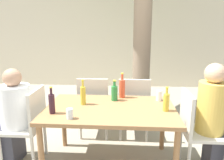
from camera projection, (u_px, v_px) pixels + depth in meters
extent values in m
cube|color=beige|center=(120.00, 36.00, 5.89)|extent=(10.00, 0.08, 2.80)
cylinder|color=#7A6651|center=(142.00, 43.00, 3.63)|extent=(0.30, 0.30, 2.73)
cube|color=#996B42|center=(110.00, 109.00, 2.47)|extent=(1.46, 0.93, 0.04)
cylinder|color=#996B42|center=(41.00, 156.00, 2.21)|extent=(0.06, 0.06, 0.69)
cylinder|color=#996B42|center=(64.00, 122.00, 2.99)|extent=(0.06, 0.06, 0.69)
cylinder|color=#996B42|center=(163.00, 125.00, 2.90)|extent=(0.06, 0.06, 0.69)
cube|color=beige|center=(22.00, 127.00, 2.60)|extent=(0.44, 0.44, 0.04)
cube|color=beige|center=(37.00, 108.00, 2.53)|extent=(0.04, 0.44, 0.45)
cylinder|color=beige|center=(17.00, 137.00, 2.85)|extent=(0.04, 0.04, 0.44)
cylinder|color=beige|center=(1.00, 153.00, 2.48)|extent=(0.04, 0.04, 0.44)
cylinder|color=beige|center=(45.00, 138.00, 2.83)|extent=(0.04, 0.04, 0.44)
cylinder|color=beige|center=(33.00, 155.00, 2.46)|extent=(0.04, 0.04, 0.44)
cube|color=beige|center=(203.00, 133.00, 2.46)|extent=(0.44, 0.44, 0.04)
cube|color=beige|center=(187.00, 112.00, 2.42)|extent=(0.04, 0.44, 0.45)
cylinder|color=beige|center=(212.00, 144.00, 2.69)|extent=(0.04, 0.04, 0.44)
cylinder|color=beige|center=(180.00, 143.00, 2.71)|extent=(0.04, 0.04, 0.44)
cube|color=beige|center=(95.00, 106.00, 3.31)|extent=(0.44, 0.44, 0.04)
cube|color=beige|center=(93.00, 94.00, 3.06)|extent=(0.44, 0.04, 0.45)
cylinder|color=beige|center=(109.00, 116.00, 3.54)|extent=(0.04, 0.04, 0.44)
cylinder|color=beige|center=(85.00, 115.00, 3.56)|extent=(0.04, 0.04, 0.44)
cylinder|color=beige|center=(106.00, 126.00, 3.17)|extent=(0.04, 0.04, 0.44)
cylinder|color=beige|center=(81.00, 125.00, 3.19)|extent=(0.04, 0.04, 0.44)
cube|color=beige|center=(134.00, 107.00, 3.27)|extent=(0.44, 0.44, 0.04)
cube|color=beige|center=(134.00, 95.00, 3.02)|extent=(0.44, 0.04, 0.45)
cylinder|color=beige|center=(145.00, 117.00, 3.50)|extent=(0.04, 0.04, 0.44)
cylinder|color=beige|center=(121.00, 116.00, 3.52)|extent=(0.04, 0.04, 0.44)
cylinder|color=beige|center=(147.00, 127.00, 3.13)|extent=(0.04, 0.04, 0.44)
cylinder|color=beige|center=(120.00, 126.00, 3.16)|extent=(0.04, 0.04, 0.44)
cube|color=#383842|center=(4.00, 143.00, 2.67)|extent=(0.40, 0.32, 0.48)
cylinder|color=white|center=(15.00, 106.00, 2.54)|extent=(0.35, 0.35, 0.49)
sphere|color=tan|center=(12.00, 78.00, 2.46)|extent=(0.21, 0.21, 0.21)
cube|color=#383842|center=(224.00, 151.00, 2.50)|extent=(0.40, 0.27, 0.48)
cylinder|color=gold|center=(211.00, 108.00, 2.39)|extent=(0.30, 0.30, 0.57)
sphere|color=tan|center=(215.00, 73.00, 2.30)|extent=(0.22, 0.22, 0.22)
cylinder|color=gold|center=(83.00, 96.00, 2.55)|extent=(0.06, 0.06, 0.21)
cylinder|color=gold|center=(83.00, 84.00, 2.52)|extent=(0.02, 0.02, 0.07)
cylinder|color=gold|center=(83.00, 80.00, 2.51)|extent=(0.03, 0.03, 0.01)
cylinder|color=#331923|center=(52.00, 104.00, 2.28)|extent=(0.06, 0.06, 0.21)
cylinder|color=#331923|center=(51.00, 91.00, 2.25)|extent=(0.03, 0.03, 0.07)
cylinder|color=gold|center=(51.00, 87.00, 2.24)|extent=(0.03, 0.03, 0.01)
cylinder|color=#DB4C2D|center=(122.00, 89.00, 2.80)|extent=(0.07, 0.07, 0.23)
cylinder|color=#DB4C2D|center=(122.00, 77.00, 2.76)|extent=(0.03, 0.03, 0.08)
cylinder|color=gold|center=(122.00, 73.00, 2.75)|extent=(0.04, 0.04, 0.01)
cylinder|color=gold|center=(166.00, 103.00, 2.35)|extent=(0.06, 0.06, 0.19)
cylinder|color=gold|center=(167.00, 91.00, 2.32)|extent=(0.03, 0.03, 0.07)
cylinder|color=gold|center=(167.00, 88.00, 2.31)|extent=(0.03, 0.03, 0.01)
cylinder|color=#287A38|center=(114.00, 93.00, 2.69)|extent=(0.08, 0.08, 0.18)
cylinder|color=#287A38|center=(114.00, 84.00, 2.66)|extent=(0.03, 0.03, 0.06)
cylinder|color=gold|center=(114.00, 81.00, 2.66)|extent=(0.04, 0.04, 0.01)
cylinder|color=silver|center=(70.00, 114.00, 2.16)|extent=(0.07, 0.07, 0.10)
cylinder|color=silver|center=(159.00, 96.00, 2.69)|extent=(0.07, 0.07, 0.13)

